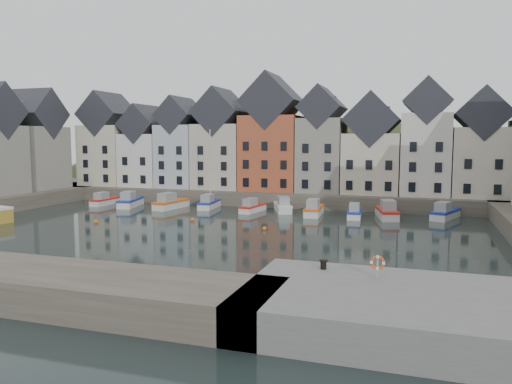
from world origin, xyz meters
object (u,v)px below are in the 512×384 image
at_px(boat_a, 104,201).
at_px(mooring_bollard, 323,264).
at_px(boat_d, 209,203).
at_px(life_ring_post, 378,263).

bearing_deg(boat_a, mooring_bollard, -40.63).
xyz_separation_m(boat_a, boat_d, (16.43, 1.44, 0.10)).
height_order(boat_a, boat_d, boat_d).
bearing_deg(boat_a, life_ring_post, -39.22).
distance_m(boat_d, life_ring_post, 45.07).
distance_m(boat_a, life_ring_post, 55.34).
bearing_deg(life_ring_post, boat_d, 125.76).
relative_size(boat_a, life_ring_post, 4.32).
distance_m(boat_a, boat_d, 16.49).
height_order(mooring_bollard, life_ring_post, life_ring_post).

